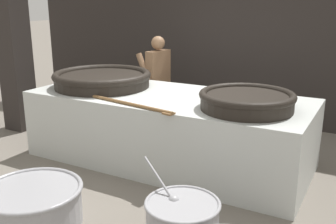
% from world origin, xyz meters
% --- Properties ---
extents(ground_plane, '(60.00, 60.00, 0.00)m').
position_xyz_m(ground_plane, '(0.00, 0.00, 0.00)').
color(ground_plane, slate).
extents(back_wall, '(8.66, 0.24, 3.62)m').
position_xyz_m(back_wall, '(0.00, 2.41, 1.81)').
color(back_wall, '#2D2826').
rests_on(back_wall, ground_plane).
extents(support_pillar, '(0.40, 0.40, 3.62)m').
position_xyz_m(support_pillar, '(-2.90, 0.04, 1.81)').
color(support_pillar, '#2D2826').
rests_on(support_pillar, ground_plane).
extents(hearth_platform, '(3.72, 1.55, 0.92)m').
position_xyz_m(hearth_platform, '(0.00, 0.00, 0.46)').
color(hearth_platform, silver).
rests_on(hearth_platform, ground_plane).
extents(giant_wok_near, '(1.41, 1.41, 0.22)m').
position_xyz_m(giant_wok_near, '(-1.09, 0.01, 1.04)').
color(giant_wok_near, black).
rests_on(giant_wok_near, hearth_platform).
extents(giant_wok_far, '(1.10, 1.10, 0.21)m').
position_xyz_m(giant_wok_far, '(1.13, -0.18, 1.04)').
color(giant_wok_far, black).
rests_on(giant_wok_far, hearth_platform).
extents(stirring_paddle, '(1.40, 0.31, 0.04)m').
position_xyz_m(stirring_paddle, '(-0.14, -0.68, 0.94)').
color(stirring_paddle, brown).
rests_on(stirring_paddle, hearth_platform).
extents(cook, '(0.40, 0.61, 1.58)m').
position_xyz_m(cook, '(-0.77, 1.06, 0.86)').
color(cook, '#8C6647').
rests_on(cook, ground_plane).
extents(prep_bowl_vegetables, '(0.87, 0.70, 0.67)m').
position_xyz_m(prep_bowl_vegetables, '(1.02, -1.59, 0.22)').
color(prep_bowl_vegetables, '#9E9EA3').
rests_on(prep_bowl_vegetables, ground_plane).
extents(prep_bowl_meat, '(0.99, 0.99, 0.40)m').
position_xyz_m(prep_bowl_meat, '(-0.39, -2.04, 0.22)').
color(prep_bowl_meat, '#9E9EA3').
rests_on(prep_bowl_meat, ground_plane).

